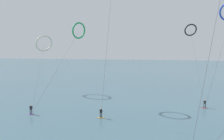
% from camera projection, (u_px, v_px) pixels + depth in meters
% --- Properties ---
extents(sea_water, '(400.00, 200.00, 0.08)m').
position_uv_depth(sea_water, '(141.00, 69.00, 115.12)').
color(sea_water, slate).
rests_on(sea_water, ground).
extents(surfer_violet, '(1.40, 0.69, 1.70)m').
position_uv_depth(surfer_violet, '(31.00, 110.00, 33.69)').
color(surfer_violet, purple).
rests_on(surfer_violet, ground).
extents(surfer_crimson, '(1.40, 0.67, 1.70)m').
position_uv_depth(surfer_crimson, '(205.00, 104.00, 37.26)').
color(surfer_crimson, red).
rests_on(surfer_crimson, ground).
extents(surfer_amber, '(1.40, 0.61, 1.70)m').
position_uv_depth(surfer_amber, '(101.00, 114.00, 31.84)').
color(surfer_amber, orange).
rests_on(surfer_amber, ground).
extents(kite_charcoal, '(4.18, 26.19, 19.57)m').
position_uv_depth(kite_charcoal, '(191.00, 30.00, 59.38)').
color(kite_charcoal, black).
rests_on(kite_charcoal, ground).
extents(kite_emerald, '(6.49, 12.25, 17.45)m').
position_uv_depth(kite_emerald, '(79.00, 31.00, 41.16)').
color(kite_emerald, '#199351').
rests_on(kite_emerald, ground).
extents(kite_ivory, '(10.99, 21.83, 15.55)m').
position_uv_depth(kite_ivory, '(44.00, 43.00, 52.86)').
color(kite_ivory, silver).
rests_on(kite_ivory, ground).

